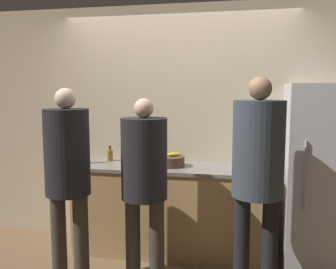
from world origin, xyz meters
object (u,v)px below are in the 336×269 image
fruit_bowl (171,161)px  utensil_crock (130,157)px  bottle_green (86,154)px  cup_white (266,162)px  person_right (258,165)px  person_left (68,169)px  bottle_amber (110,155)px  refrigerator (322,178)px  person_center (144,174)px

fruit_bowl → utensil_crock: utensil_crock is taller
fruit_bowl → utensil_crock: bearing=169.7°
utensil_crock → bottle_green: size_ratio=1.14×
fruit_bowl → bottle_green: (-0.92, -0.03, 0.05)m
cup_white → fruit_bowl: bearing=-166.7°
person_right → utensil_crock: bearing=148.7°
person_left → bottle_amber: (0.00, 0.99, -0.05)m
person_right → bottle_green: person_right is taller
refrigerator → cup_white: size_ratio=22.52×
refrigerator → person_left: (-2.17, -0.82, 0.16)m
bottle_amber → person_left: bearing=-90.3°
person_right → cup_white: person_right is taller
person_right → utensil_crock: person_right is taller
bottle_amber → cup_white: 1.66m
bottle_amber → cup_white: size_ratio=2.09×
refrigerator → bottle_amber: 2.18m
fruit_bowl → bottle_green: bottle_green is taller
bottle_amber → person_center: bearing=-53.3°
fruit_bowl → cup_white: fruit_bowl is taller
person_left → person_right: (1.56, 0.13, 0.07)m
person_right → refrigerator: bearing=48.4°
cup_white → person_left: bearing=-147.6°
fruit_bowl → person_left: bearing=-130.8°
person_center → bottle_amber: bearing=126.7°
refrigerator → utensil_crock: bearing=177.0°
person_left → bottle_amber: size_ratio=10.50×
person_center → fruit_bowl: 0.69m
refrigerator → bottle_green: refrigerator is taller
refrigerator → person_right: size_ratio=0.98×
cup_white → bottle_amber: bearing=-177.5°
refrigerator → person_left: refrigerator is taller
refrigerator → bottle_green: (-2.38, -0.01, 0.15)m
bottle_amber → bottle_green: size_ratio=0.63×
bottle_green → cup_white: bearing=7.6°
fruit_bowl → cup_white: bearing=13.3°
person_left → fruit_bowl: 1.10m
utensil_crock → bottle_green: bearing=-166.7°
refrigerator → cup_white: (-0.51, 0.24, 0.08)m
fruit_bowl → utensil_crock: 0.47m
person_right → utensil_crock: 1.53m
person_left → bottle_amber: 0.99m
person_left → person_right: person_right is taller
person_right → utensil_crock: size_ratio=6.12×
refrigerator → utensil_crock: (-1.91, 0.10, 0.11)m
utensil_crock → cup_white: utensil_crock is taller
fruit_bowl → utensil_crock: (-0.46, 0.08, 0.01)m
fruit_bowl → bottle_green: bearing=-178.4°
person_left → fruit_bowl: size_ratio=6.11×
person_left → fruit_bowl: bearing=49.2°
person_center → person_right: size_ratio=0.90×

